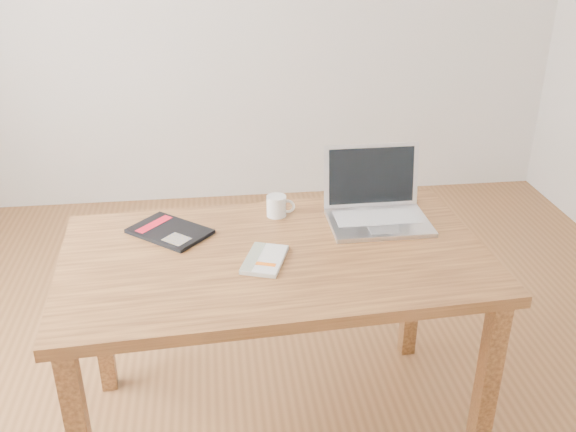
{
  "coord_description": "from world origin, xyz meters",
  "views": [
    {
      "loc": [
        -0.21,
        -1.97,
        1.78
      ],
      "look_at": [
        0.03,
        -0.08,
        0.85
      ],
      "focal_mm": 40.0,
      "sensor_mm": 36.0,
      "label": 1
    }
  ],
  "objects": [
    {
      "name": "desk",
      "position": [
        -0.02,
        -0.14,
        0.66
      ],
      "size": [
        1.43,
        0.87,
        0.75
      ],
      "rotation": [
        0.0,
        0.0,
        0.06
      ],
      "color": "brown",
      "rests_on": "ground"
    },
    {
      "name": "black_guidebook",
      "position": [
        -0.37,
        0.04,
        0.76
      ],
      "size": [
        0.32,
        0.31,
        0.01
      ],
      "rotation": [
        0.0,
        0.0,
        0.85
      ],
      "color": "black",
      "rests_on": "desk"
    },
    {
      "name": "laptop",
      "position": [
        0.37,
        0.06,
        0.8
      ],
      "size": [
        0.35,
        0.29,
        0.25
      ],
      "rotation": [
        0.0,
        0.0,
        0.01
      ],
      "color": "silver",
      "rests_on": "desk"
    },
    {
      "name": "room",
      "position": [
        -0.07,
        0.0,
        1.36
      ],
      "size": [
        4.04,
        4.04,
        2.7
      ],
      "color": "brown",
      "rests_on": "ground"
    },
    {
      "name": "white_guidebook",
      "position": [
        -0.06,
        -0.2,
        0.76
      ],
      "size": [
        0.17,
        0.22,
        0.02
      ],
      "rotation": [
        0.0,
        0.0,
        -0.34
      ],
      "color": "beige",
      "rests_on": "desk"
    },
    {
      "name": "coffee_mug",
      "position": [
        0.02,
        0.13,
        0.79
      ],
      "size": [
        0.1,
        0.07,
        0.08
      ],
      "rotation": [
        0.0,
        0.0,
        -0.21
      ],
      "color": "white",
      "rests_on": "desk"
    }
  ]
}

